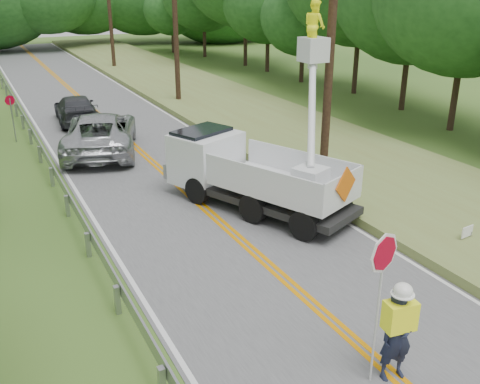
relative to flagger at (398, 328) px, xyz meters
name	(u,v)px	position (x,y,z in m)	size (l,w,h in m)	color
ground	(379,363)	(0.05, 0.41, -1.11)	(140.00, 140.00, 0.00)	#2F501C
road	(152,162)	(0.05, 14.41, -1.10)	(7.20, 96.00, 0.03)	#4F4F52
guardrail	(45,157)	(-3.97, 15.32, -0.55)	(0.18, 48.00, 0.77)	gray
utility_poles	(228,20)	(5.05, 17.43, 4.16)	(1.60, 43.30, 10.00)	black
tall_grass_verge	(298,137)	(7.15, 14.41, -0.96)	(7.00, 96.00, 0.30)	olive
flagger	(398,328)	(0.00, 0.00, 0.00)	(1.17, 0.54, 3.05)	#191E33
bucket_truck	(244,159)	(1.52, 9.04, 0.38)	(5.36, 6.77, 6.40)	black
suv_silver	(101,133)	(-1.45, 16.71, -0.22)	(2.87, 6.22, 1.73)	#AEB1B6
suv_darkgrey	(76,109)	(-1.36, 22.52, -0.38)	(1.96, 4.83, 1.40)	#37383E
stop_sign_permanent	(12,112)	(-4.63, 20.11, 0.31)	(0.45, 0.17, 2.18)	gray
yard_sign	(467,233)	(5.46, 3.13, -0.63)	(0.46, 0.08, 0.66)	white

